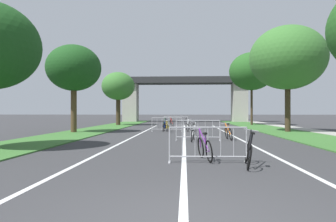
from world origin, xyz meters
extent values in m
cube|color=#386B2D|center=(-7.17, 20.04, 0.03)|extent=(3.45, 48.99, 0.05)
cube|color=#386B2D|center=(7.17, 20.04, 0.03)|extent=(3.45, 48.99, 0.05)
cube|color=#9E9B93|center=(9.71, 20.04, 0.04)|extent=(1.62, 48.99, 0.08)
cube|color=silver|center=(0.00, 14.17, 0.00)|extent=(0.14, 28.34, 0.01)
cube|color=silver|center=(3.00, 14.17, 0.00)|extent=(0.14, 28.34, 0.01)
cube|color=silver|center=(-3.00, 14.17, 0.00)|extent=(0.14, 28.34, 0.01)
cube|color=#2D2D30|center=(0.00, 40.49, 6.06)|extent=(22.22, 3.33, 0.91)
cube|color=#ADA89E|center=(-7.99, 40.49, 2.80)|extent=(2.08, 2.40, 5.60)
cube|color=#ADA89E|center=(7.99, 40.49, 2.80)|extent=(2.08, 2.40, 5.60)
cylinder|color=#4C3823|center=(-7.81, 16.95, 1.58)|extent=(0.41, 0.41, 3.15)
ellipsoid|color=#194719|center=(-7.81, 16.95, 4.59)|extent=(3.82, 3.82, 3.25)
cylinder|color=#3D2D1E|center=(-7.21, 28.57, 1.47)|extent=(0.47, 0.47, 2.94)
ellipsoid|color=#38702D|center=(-7.21, 28.57, 4.28)|extent=(3.58, 3.58, 3.04)
cylinder|color=#3D2D1E|center=(7.48, 18.35, 1.68)|extent=(0.39, 0.39, 3.37)
ellipsoid|color=#38702D|center=(7.48, 18.35, 5.40)|extent=(5.42, 5.42, 4.61)
cylinder|color=#3D2D1E|center=(7.36, 29.57, 2.05)|extent=(0.24, 0.24, 4.09)
ellipsoid|color=#23561E|center=(7.36, 29.57, 5.92)|extent=(4.87, 4.87, 4.14)
cylinder|color=#ADADB2|center=(-0.42, 4.83, 0.53)|extent=(0.04, 0.04, 1.05)
cube|color=#ADADB2|center=(-0.42, 4.83, 0.01)|extent=(0.07, 0.44, 0.03)
cylinder|color=#ADADB2|center=(1.81, 4.89, 0.53)|extent=(0.04, 0.04, 1.05)
cube|color=#ADADB2|center=(1.81, 4.89, 0.01)|extent=(0.07, 0.44, 0.03)
cylinder|color=#ADADB2|center=(0.70, 4.86, 1.03)|extent=(2.24, 0.10, 0.04)
cylinder|color=#ADADB2|center=(0.70, 4.86, 0.18)|extent=(2.24, 0.10, 0.04)
cylinder|color=#ADADB2|center=(-0.05, 4.84, 0.61)|extent=(0.02, 0.02, 0.87)
cylinder|color=#ADADB2|center=(0.32, 4.85, 0.61)|extent=(0.02, 0.02, 0.87)
cylinder|color=#ADADB2|center=(0.70, 4.86, 0.61)|extent=(0.02, 0.02, 0.87)
cylinder|color=#ADADB2|center=(1.07, 4.87, 0.61)|extent=(0.02, 0.02, 0.87)
cylinder|color=#ADADB2|center=(1.44, 4.88, 0.61)|extent=(0.02, 0.02, 0.87)
cylinder|color=#ADADB2|center=(-0.41, 11.71, 0.53)|extent=(0.04, 0.04, 1.05)
cube|color=#ADADB2|center=(-0.41, 11.71, 0.01)|extent=(0.08, 0.44, 0.03)
cylinder|color=#ADADB2|center=(1.82, 11.62, 0.53)|extent=(0.04, 0.04, 1.05)
cube|color=#ADADB2|center=(1.82, 11.62, 0.01)|extent=(0.08, 0.44, 0.03)
cylinder|color=#ADADB2|center=(0.70, 11.66, 1.03)|extent=(2.24, 0.13, 0.04)
cylinder|color=#ADADB2|center=(0.70, 11.66, 0.18)|extent=(2.24, 0.13, 0.04)
cylinder|color=#ADADB2|center=(-0.04, 11.70, 0.61)|extent=(0.02, 0.02, 0.87)
cylinder|color=#ADADB2|center=(0.33, 11.68, 0.61)|extent=(0.02, 0.02, 0.87)
cylinder|color=#ADADB2|center=(0.70, 11.66, 0.61)|extent=(0.02, 0.02, 0.87)
cylinder|color=#ADADB2|center=(1.08, 11.65, 0.61)|extent=(0.02, 0.02, 0.87)
cylinder|color=#ADADB2|center=(1.45, 11.63, 0.61)|extent=(0.02, 0.02, 0.87)
cylinder|color=#ADADB2|center=(-2.42, 18.50, 0.53)|extent=(0.04, 0.04, 1.05)
cube|color=#ADADB2|center=(-2.42, 18.50, 0.01)|extent=(0.07, 0.44, 0.03)
cylinder|color=#ADADB2|center=(-0.18, 18.44, 0.53)|extent=(0.04, 0.04, 1.05)
cube|color=#ADADB2|center=(-0.18, 18.44, 0.01)|extent=(0.07, 0.44, 0.03)
cylinder|color=#ADADB2|center=(-1.30, 18.47, 1.03)|extent=(2.24, 0.09, 0.04)
cylinder|color=#ADADB2|center=(-1.30, 18.47, 0.18)|extent=(2.24, 0.09, 0.04)
cylinder|color=#ADADB2|center=(-2.05, 18.49, 0.61)|extent=(0.02, 0.02, 0.87)
cylinder|color=#ADADB2|center=(-1.67, 18.48, 0.61)|extent=(0.02, 0.02, 0.87)
cylinder|color=#ADADB2|center=(-1.30, 18.47, 0.61)|extent=(0.02, 0.02, 0.87)
cylinder|color=#ADADB2|center=(-0.93, 18.46, 0.61)|extent=(0.02, 0.02, 0.87)
cylinder|color=#ADADB2|center=(-0.55, 18.45, 0.61)|extent=(0.02, 0.02, 0.87)
cylinder|color=#ADADB2|center=(-1.92, 25.33, 0.53)|extent=(0.04, 0.04, 1.05)
cube|color=#ADADB2|center=(-1.92, 25.33, 0.01)|extent=(0.08, 0.44, 0.03)
cylinder|color=#ADADB2|center=(0.31, 25.21, 0.53)|extent=(0.04, 0.04, 1.05)
cube|color=#ADADB2|center=(0.31, 25.21, 0.01)|extent=(0.08, 0.44, 0.03)
cylinder|color=#ADADB2|center=(-0.80, 25.27, 1.03)|extent=(2.24, 0.16, 0.04)
cylinder|color=#ADADB2|center=(-0.80, 25.27, 0.18)|extent=(2.24, 0.16, 0.04)
cylinder|color=#ADADB2|center=(-1.55, 25.31, 0.61)|extent=(0.02, 0.02, 0.87)
cylinder|color=#ADADB2|center=(-1.18, 25.29, 0.61)|extent=(0.02, 0.02, 0.87)
cylinder|color=#ADADB2|center=(-0.80, 25.27, 0.61)|extent=(0.02, 0.02, 0.87)
cylinder|color=#ADADB2|center=(-0.43, 25.25, 0.61)|extent=(0.02, 0.02, 0.87)
cylinder|color=#ADADB2|center=(-0.06, 25.23, 0.61)|extent=(0.02, 0.02, 0.87)
torus|color=black|center=(0.39, 10.79, 0.34)|extent=(0.20, 0.68, 0.67)
torus|color=black|center=(0.55, 11.78, 0.34)|extent=(0.20, 0.68, 0.67)
cylinder|color=#B7B7BC|center=(0.49, 11.26, 0.65)|extent=(0.25, 0.96, 0.66)
cylinder|color=#B7B7BC|center=(0.46, 11.07, 0.58)|extent=(0.09, 0.13, 0.59)
cylinder|color=#B7B7BC|center=(0.41, 10.95, 0.31)|extent=(0.07, 0.33, 0.08)
cylinder|color=#B7B7BC|center=(0.57, 11.75, 0.65)|extent=(0.09, 0.10, 0.63)
cube|color=black|center=(0.48, 11.03, 0.88)|extent=(0.14, 0.25, 0.06)
cylinder|color=#99999E|center=(0.59, 11.73, 0.96)|extent=(0.47, 0.10, 0.07)
torus|color=black|center=(2.37, 11.63, 0.33)|extent=(0.18, 0.66, 0.65)
torus|color=black|center=(2.30, 12.65, 0.33)|extent=(0.18, 0.66, 0.65)
cylinder|color=orange|center=(2.30, 12.11, 0.60)|extent=(0.18, 0.99, 0.57)
cylinder|color=orange|center=(2.32, 11.92, 0.56)|extent=(0.12, 0.13, 0.58)
cylinder|color=orange|center=(2.36, 11.80, 0.30)|extent=(0.04, 0.33, 0.08)
cylinder|color=orange|center=(2.26, 12.63, 0.60)|extent=(0.11, 0.10, 0.54)
cube|color=black|center=(2.28, 11.88, 0.85)|extent=(0.12, 0.25, 0.06)
cylinder|color=#99999E|center=(2.23, 12.60, 0.86)|extent=(0.48, 0.06, 0.09)
torus|color=black|center=(-1.35, 18.42, 0.30)|extent=(0.29, 0.63, 0.60)
torus|color=black|center=(-1.12, 17.36, 0.30)|extent=(0.29, 0.63, 0.60)
cylinder|color=gold|center=(-1.30, 17.90, 0.58)|extent=(0.14, 1.06, 0.58)
cylinder|color=gold|center=(-1.33, 18.11, 0.52)|extent=(0.18, 0.10, 0.54)
cylinder|color=gold|center=(-1.31, 18.25, 0.28)|extent=(0.11, 0.35, 0.07)
cylinder|color=gold|center=(-1.18, 17.37, 0.58)|extent=(0.17, 0.06, 0.55)
cube|color=black|center=(-1.40, 18.13, 0.79)|extent=(0.16, 0.26, 0.07)
cylinder|color=#99999E|center=(-1.25, 17.38, 0.85)|extent=(0.43, 0.12, 0.12)
torus|color=black|center=(-1.49, 19.39, 0.33)|extent=(0.17, 0.66, 0.66)
torus|color=black|center=(-1.52, 18.32, 0.33)|extent=(0.17, 0.66, 0.66)
cylinder|color=#1E389E|center=(-1.47, 18.88, 0.59)|extent=(0.08, 1.04, 0.55)
cylinder|color=#1E389E|center=(-1.46, 19.08, 0.60)|extent=(0.15, 0.12, 0.65)
cylinder|color=#1E389E|center=(-1.50, 19.22, 0.31)|extent=(0.05, 0.35, 0.08)
cylinder|color=#1E389E|center=(-1.49, 18.35, 0.59)|extent=(0.12, 0.09, 0.52)
cube|color=black|center=(-1.41, 19.12, 0.92)|extent=(0.11, 0.24, 0.06)
cylinder|color=#99999E|center=(-1.45, 18.37, 0.84)|extent=(0.52, 0.05, 0.11)
torus|color=black|center=(0.73, 4.86, 0.33)|extent=(0.24, 0.67, 0.66)
torus|color=black|center=(0.54, 5.82, 0.33)|extent=(0.24, 0.67, 0.66)
cylinder|color=#662884|center=(0.61, 5.31, 0.64)|extent=(0.29, 0.92, 0.65)
cylinder|color=#662884|center=(0.65, 5.13, 0.56)|extent=(0.09, 0.13, 0.56)
cylinder|color=#662884|center=(0.70, 5.02, 0.31)|extent=(0.08, 0.32, 0.08)
cylinder|color=#662884|center=(0.51, 5.79, 0.64)|extent=(0.10, 0.11, 0.62)
cube|color=black|center=(0.63, 5.09, 0.84)|extent=(0.15, 0.26, 0.06)
cylinder|color=#99999E|center=(0.48, 5.76, 0.94)|extent=(0.51, 0.13, 0.08)
torus|color=black|center=(-1.97, 26.28, 0.33)|extent=(0.20, 0.67, 0.65)
torus|color=black|center=(-2.02, 25.25, 0.33)|extent=(0.20, 0.67, 0.65)
cylinder|color=#1E7238|center=(-1.93, 25.79, 0.64)|extent=(0.12, 1.01, 0.66)
cylinder|color=#1E7238|center=(-1.94, 25.98, 0.55)|extent=(0.16, 0.12, 0.55)
cylinder|color=#1E7238|center=(-1.98, 26.11, 0.30)|extent=(0.05, 0.34, 0.08)
cylinder|color=#1E7238|center=(-1.96, 25.27, 0.64)|extent=(0.17, 0.08, 0.63)
cube|color=black|center=(-1.89, 26.02, 0.82)|extent=(0.12, 0.24, 0.07)
cylinder|color=#99999E|center=(-1.90, 25.29, 0.96)|extent=(0.44, 0.05, 0.11)
torus|color=black|center=(0.21, 18.54, 0.34)|extent=(0.33, 0.69, 0.66)
torus|color=black|center=(0.45, 19.51, 0.34)|extent=(0.33, 0.69, 0.66)
cylinder|color=silver|center=(0.27, 19.01, 0.61)|extent=(0.16, 0.97, 0.58)
cylinder|color=silver|center=(0.22, 18.83, 0.62)|extent=(0.19, 0.08, 0.67)
cylinder|color=silver|center=(0.25, 18.70, 0.31)|extent=(0.12, 0.32, 0.08)
cylinder|color=silver|center=(0.39, 19.50, 0.61)|extent=(0.16, 0.06, 0.55)
cube|color=black|center=(0.14, 18.82, 0.94)|extent=(0.16, 0.26, 0.07)
cylinder|color=#99999E|center=(0.33, 19.49, 0.88)|extent=(0.47, 0.14, 0.13)
torus|color=black|center=(-1.14, 25.12, 0.34)|extent=(0.26, 0.69, 0.67)
torus|color=black|center=(-1.33, 26.10, 0.34)|extent=(0.26, 0.69, 0.67)
cylinder|color=red|center=(-1.27, 25.58, 0.64)|extent=(0.31, 0.95, 0.65)
cylinder|color=red|center=(-1.23, 25.40, 0.58)|extent=(0.12, 0.13, 0.59)
cylinder|color=red|center=(-1.17, 25.28, 0.31)|extent=(0.08, 0.32, 0.08)
cylinder|color=red|center=(-1.37, 26.07, 0.64)|extent=(0.12, 0.11, 0.62)
cube|color=black|center=(-1.26, 25.35, 0.87)|extent=(0.15, 0.26, 0.06)
cylinder|color=#99999E|center=(-1.41, 26.04, 0.95)|extent=(0.46, 0.12, 0.09)
torus|color=black|center=(1.66, 3.77, 0.33)|extent=(0.24, 0.66, 0.65)
torus|color=black|center=(1.82, 4.83, 0.33)|extent=(0.24, 0.66, 0.65)
cylinder|color=black|center=(1.79, 4.27, 0.64)|extent=(0.30, 1.03, 0.67)
cylinder|color=black|center=(1.75, 4.06, 0.60)|extent=(0.14, 0.14, 0.66)
cylinder|color=black|center=(1.68, 3.94, 0.30)|extent=(0.07, 0.35, 0.08)
cylinder|color=black|center=(1.87, 4.80, 0.64)|extent=(0.14, 0.11, 0.64)
cube|color=black|center=(1.80, 4.02, 0.93)|extent=(0.14, 0.25, 0.07)
cylinder|color=#99999E|center=(1.92, 4.77, 0.96)|extent=(0.42, 0.09, 0.09)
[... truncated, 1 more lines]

